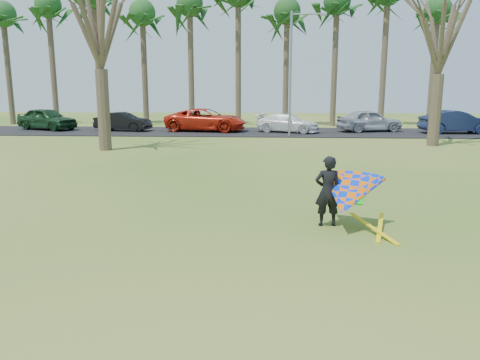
# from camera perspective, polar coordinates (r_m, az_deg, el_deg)

# --- Properties ---
(ground) EXTENTS (100.00, 100.00, 0.00)m
(ground) POSITION_cam_1_polar(r_m,az_deg,el_deg) (9.83, -0.75, -8.63)
(ground) COLOR #225A13
(ground) RESTS_ON ground
(parking_strip) EXTENTS (46.00, 7.00, 0.06)m
(parking_strip) POSITION_cam_1_polar(r_m,az_deg,el_deg) (34.37, 2.46, 5.87)
(parking_strip) COLOR black
(parking_strip) RESTS_ON ground
(palm_0) EXTENTS (4.84, 4.84, 10.84)m
(palm_0) POSITION_cam_1_polar(r_m,az_deg,el_deg) (46.53, -26.93, 17.42)
(palm_0) COLOR #453729
(palm_0) RESTS_ON ground
(palm_1) EXTENTS (4.84, 4.84, 11.54)m
(palm_1) POSITION_cam_1_polar(r_m,az_deg,el_deg) (44.81, -22.35, 18.95)
(palm_1) COLOR #4C3D2E
(palm_1) RESTS_ON ground
(palm_3) EXTENTS (4.84, 4.84, 10.84)m
(palm_3) POSITION_cam_1_polar(r_m,az_deg,el_deg) (42.00, -11.83, 19.16)
(palm_3) COLOR #4D3E2E
(palm_3) RESTS_ON ground
(palm_4) EXTENTS (4.84, 4.84, 11.54)m
(palm_4) POSITION_cam_1_polar(r_m,az_deg,el_deg) (41.27, -6.14, 20.42)
(palm_4) COLOR #4A3B2C
(palm_4) RESTS_ON ground
(palm_6) EXTENTS (4.84, 4.84, 10.84)m
(palm_6) POSITION_cam_1_polar(r_m,az_deg,el_deg) (40.63, 5.76, 19.60)
(palm_6) COLOR brown
(palm_6) RESTS_ON ground
(palm_7) EXTENTS (4.84, 4.84, 11.54)m
(palm_7) POSITION_cam_1_polar(r_m,az_deg,el_deg) (41.06, 11.74, 20.30)
(palm_7) COLOR #483C2B
(palm_7) RESTS_ON ground
(palm_9) EXTENTS (4.84, 4.84, 10.84)m
(palm_9) POSITION_cam_1_polar(r_m,az_deg,el_deg) (42.73, 22.96, 18.39)
(palm_9) COLOR #4F402F
(palm_9) RESTS_ON ground
(bare_tree_left) EXTENTS (6.60, 6.60, 9.70)m
(bare_tree_left) POSITION_cam_1_polar(r_m,az_deg,el_deg) (25.96, -16.93, 18.83)
(bare_tree_left) COLOR #47362A
(bare_tree_left) RESTS_ON ground
(bare_tree_right) EXTENTS (6.27, 6.27, 9.21)m
(bare_tree_right) POSITION_cam_1_polar(r_m,az_deg,el_deg) (28.92, 23.42, 16.89)
(bare_tree_right) COLOR #4C3C2D
(bare_tree_right) RESTS_ON ground
(streetlight) EXTENTS (2.28, 0.18, 8.00)m
(streetlight) POSITION_cam_1_polar(r_m,az_deg,el_deg) (31.25, 6.48, 13.39)
(streetlight) COLOR gray
(streetlight) RESTS_ON ground
(car_0) EXTENTS (5.22, 3.64, 1.65)m
(car_0) POSITION_cam_1_polar(r_m,az_deg,el_deg) (38.69, -22.49, 6.91)
(car_0) COLOR #173A1D
(car_0) RESTS_ON parking_strip
(car_1) EXTENTS (4.33, 2.14, 1.36)m
(car_1) POSITION_cam_1_polar(r_m,az_deg,el_deg) (35.97, -14.08, 6.92)
(car_1) COLOR black
(car_1) RESTS_ON parking_strip
(car_2) EXTENTS (6.25, 3.49, 1.65)m
(car_2) POSITION_cam_1_polar(r_m,az_deg,el_deg) (34.80, -4.16, 7.33)
(car_2) COLOR red
(car_2) RESTS_ON parking_strip
(car_3) EXTENTS (4.89, 3.24, 1.31)m
(car_3) POSITION_cam_1_polar(r_m,az_deg,el_deg) (34.04, 5.84, 6.92)
(car_3) COLOR white
(car_3) RESTS_ON parking_strip
(car_4) EXTENTS (5.02, 3.13, 1.59)m
(car_4) POSITION_cam_1_polar(r_m,az_deg,el_deg) (35.68, 15.49, 7.00)
(car_4) COLOR #A8ADB6
(car_4) RESTS_ON parking_strip
(car_5) EXTENTS (4.92, 1.92, 1.60)m
(car_5) POSITION_cam_1_polar(r_m,az_deg,el_deg) (36.38, 24.84, 6.44)
(car_5) COLOR #161F43
(car_5) RESTS_ON parking_strip
(kite_flyer) EXTENTS (2.13, 2.39, 2.02)m
(kite_flyer) POSITION_cam_1_polar(r_m,az_deg,el_deg) (11.35, 12.78, -1.69)
(kite_flyer) COLOR black
(kite_flyer) RESTS_ON ground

